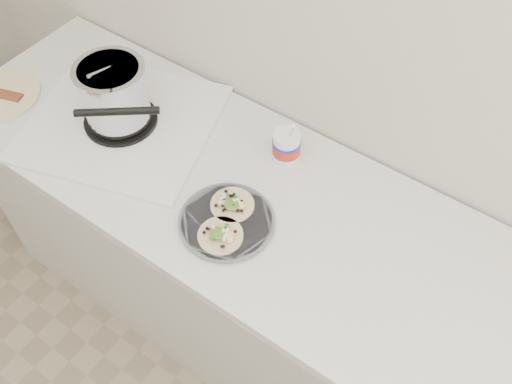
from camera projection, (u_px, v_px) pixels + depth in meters
The scene contains 4 objects.
counter at pixel (294, 294), 1.96m from camera, with size 2.44×0.66×0.90m.
stove at pixel (117, 104), 1.76m from camera, with size 0.70×0.68×0.27m.
taco_plate at pixel (226, 220), 1.58m from camera, with size 0.27×0.27×0.04m.
tub at pixel (287, 144), 1.69m from camera, with size 0.09×0.09×0.19m.
Camera 1 is at (0.43, 0.60, 2.21)m, focal length 40.00 mm.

